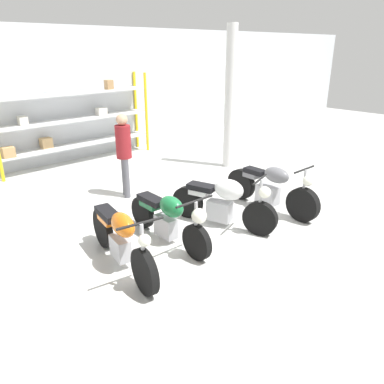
# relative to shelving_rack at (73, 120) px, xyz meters

# --- Properties ---
(ground_plane) EXTENTS (30.00, 30.00, 0.00)m
(ground_plane) POSITION_rel_shelving_rack_xyz_m (-0.44, -5.64, -1.18)
(ground_plane) COLOR silver
(back_wall) EXTENTS (30.00, 0.08, 3.60)m
(back_wall) POSITION_rel_shelving_rack_xyz_m (-0.44, 0.36, 0.62)
(back_wall) COLOR silver
(back_wall) RESTS_ON ground_plane
(shelving_rack) EXTENTS (4.43, 0.63, 2.35)m
(shelving_rack) POSITION_rel_shelving_rack_xyz_m (0.00, 0.00, 0.00)
(shelving_rack) COLOR yellow
(shelving_rack) RESTS_ON ground_plane
(support_pillar) EXTENTS (0.28, 0.28, 3.60)m
(support_pillar) POSITION_rel_shelving_rack_xyz_m (2.86, -3.13, 0.62)
(support_pillar) COLOR silver
(support_pillar) RESTS_ON ground_plane
(motorcycle_orange) EXTENTS (0.68, 2.14, 1.02)m
(motorcycle_orange) POSITION_rel_shelving_rack_xyz_m (-2.05, -5.46, -0.70)
(motorcycle_orange) COLOR black
(motorcycle_orange) RESTS_ON ground_plane
(motorcycle_green) EXTENTS (0.70, 2.04, 0.96)m
(motorcycle_green) POSITION_rel_shelving_rack_xyz_m (-1.07, -5.35, -0.72)
(motorcycle_green) COLOR black
(motorcycle_green) RESTS_ON ground_plane
(motorcycle_white) EXTENTS (0.84, 2.01, 1.02)m
(motorcycle_white) POSITION_rel_shelving_rack_xyz_m (0.05, -5.53, -0.71)
(motorcycle_white) COLOR black
(motorcycle_white) RESTS_ON ground_plane
(motorcycle_grey) EXTENTS (0.62, 2.16, 1.02)m
(motorcycle_grey) POSITION_rel_shelving_rack_xyz_m (1.29, -5.67, -0.74)
(motorcycle_grey) COLOR black
(motorcycle_grey) RESTS_ON ground_plane
(person_browsing) EXTENTS (0.42, 0.42, 1.79)m
(person_browsing) POSITION_rel_shelving_rack_xyz_m (-0.42, -3.12, -0.12)
(person_browsing) COLOR #595960
(person_browsing) RESTS_ON ground_plane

